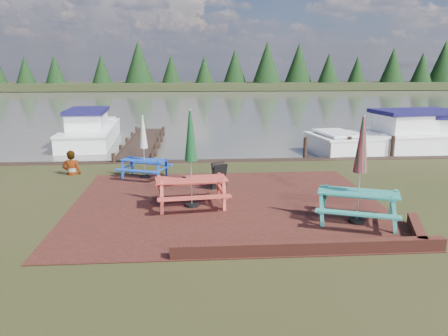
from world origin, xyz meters
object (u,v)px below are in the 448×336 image
chalkboard (219,176)px  boat_near (399,139)px  picnic_table_blue (144,157)px  boat_far (441,140)px  person (70,151)px  picnic_table_red (191,174)px  picnic_table_teal (359,187)px  boat_jetty (90,132)px  jetty (144,142)px

chalkboard → boat_near: 11.32m
picnic_table_blue → boat_far: size_ratio=0.33×
boat_far → person: bearing=113.3°
picnic_table_red → boat_near: 13.20m
picnic_table_teal → picnic_table_red: bearing=179.9°
picnic_table_blue → boat_near: size_ratio=0.26×
person → boat_far: bearing=-168.5°
person → picnic_table_teal: bearing=143.9°
boat_jetty → boat_far: size_ratio=1.10×
boat_near → picnic_table_blue: bearing=104.2°
chalkboard → person: size_ratio=0.46×
chalkboard → boat_far: boat_far is taller
boat_jetty → boat_far: boat_jetty is taller
picnic_table_blue → boat_near: picnic_table_blue is taller
jetty → person: bearing=-107.6°
picnic_table_teal → picnic_table_blue: picnic_table_teal is taller
boat_far → picnic_table_teal: bearing=150.4°
chalkboard → boat_far: bearing=-3.9°
chalkboard → boat_far: (11.37, 6.45, -0.03)m
chalkboard → jetty: chalkboard is taller
jetty → boat_jetty: 3.52m
picnic_table_teal → chalkboard: (-3.34, 3.53, -0.53)m
picnic_table_teal → picnic_table_red: picnic_table_red is taller
person → jetty: bearing=-110.1°
boat_jetty → picnic_table_red: bearing=-69.4°
picnic_table_red → boat_jetty: (-5.52, 12.15, -0.54)m
boat_far → jetty: bearing=91.1°
picnic_table_blue → jetty: size_ratio=0.25×
picnic_table_blue → chalkboard: 3.06m
chalkboard → person: person is taller
picnic_table_red → picnic_table_blue: (-1.69, 3.45, -0.19)m
picnic_table_blue → person: picnic_table_blue is taller
jetty → boat_near: (12.62, -2.01, 0.36)m
jetty → picnic_table_teal: bearing=-60.9°
picnic_table_red → boat_jetty: picnic_table_red is taller
boat_jetty → person: bearing=-86.2°
person → chalkboard: bearing=154.7°
boat_jetty → picnic_table_teal: bearing=-58.5°
jetty → boat_far: bearing=-8.1°
picnic_table_red → chalkboard: 2.16m
picnic_table_teal → boat_jetty: 16.92m
chalkboard → boat_jetty: size_ratio=0.11×
boat_far → person: 17.26m
picnic_table_teal → jetty: size_ratio=0.31×
jetty → boat_far: 14.90m
picnic_table_red → boat_far: size_ratio=0.41×
chalkboard → boat_far: size_ratio=0.12×
chalkboard → boat_jetty: bearing=88.6°
picnic_table_red → boat_near: picnic_table_red is taller
jetty → person: 6.64m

